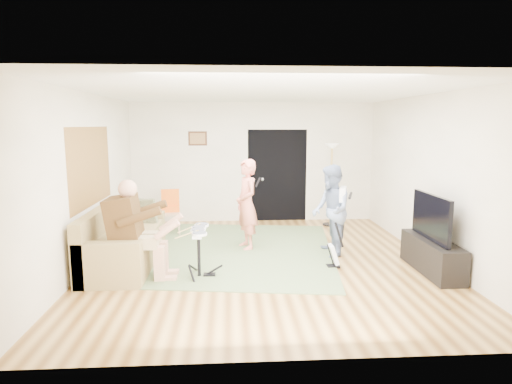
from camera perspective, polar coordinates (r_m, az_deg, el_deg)
floor at (r=7.09m, az=1.01°, el=-9.17°), size 6.00×6.00×0.00m
walls at (r=6.79m, az=1.05°, el=1.72°), size 5.50×6.00×2.70m
ceiling at (r=6.75m, az=1.08°, el=13.15°), size 6.00×6.00×0.00m
window_blinds at (r=7.29m, az=-21.17°, el=3.19°), size 0.00×2.05×2.05m
doorway at (r=9.83m, az=2.84°, el=2.21°), size 2.10×0.00×2.10m
picture_frame at (r=9.73m, az=-7.79°, el=7.08°), size 0.42×0.03×0.32m
area_rug at (r=7.64m, az=-2.27°, el=-7.77°), size 3.71×4.21×0.02m
sofa at (r=7.18m, az=-17.73°, el=-6.85°), size 0.92×2.24×0.91m
drummer at (r=6.40m, az=-15.40°, el=-6.24°), size 0.94×0.53×1.44m
drum_kit at (r=6.35m, az=-7.62°, el=-8.34°), size 0.41×0.73×0.75m
singer at (r=7.60m, az=-1.25°, el=-1.67°), size 0.54×0.68×1.61m
microphone at (r=7.55m, az=0.26°, el=1.31°), size 0.06×0.06×0.24m
guitarist at (r=7.31m, az=9.94°, el=-2.46°), size 0.59×0.76×1.55m
guitar_held at (r=7.31m, az=11.53°, el=-0.28°), size 0.31×0.61×0.26m
guitar_spare at (r=6.85m, az=10.34°, el=-8.17°), size 0.26×0.23×0.72m
torchiere_lamp at (r=9.46m, az=10.03°, el=2.94°), size 0.32×0.32×1.80m
dining_chair at (r=8.90m, az=-11.26°, el=-3.44°), size 0.43×0.44×0.90m
tv_cabinet at (r=7.05m, az=22.41°, el=-7.85°), size 0.40×1.40×0.50m
television at (r=6.88m, az=22.33°, el=-3.09°), size 0.06×1.13×0.67m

